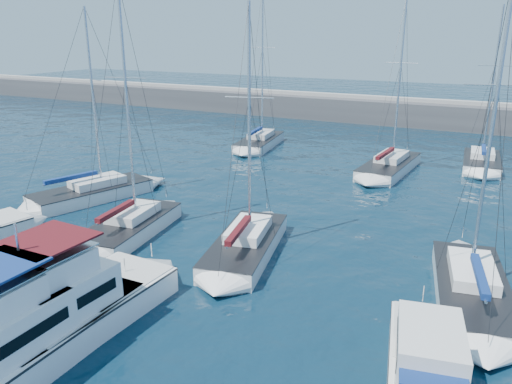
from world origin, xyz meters
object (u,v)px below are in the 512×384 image
at_px(motor_yacht_stbd_outer, 426,368).
at_px(sailboat_mid_e, 472,289).
at_px(sailboat_back_b, 389,166).
at_px(motor_yacht_stbd_inner, 21,340).
at_px(sailboat_mid_b, 130,226).
at_px(sailboat_back_a, 260,142).
at_px(sailboat_mid_c, 246,245).
at_px(sailboat_back_c, 482,162).
at_px(sailboat_mid_a, 92,193).
at_px(motor_yacht_port_inner, 72,303).

xyz_separation_m(motor_yacht_stbd_outer, sailboat_mid_e, (0.92, 7.32, -0.42)).
bearing_deg(sailboat_back_b, sailboat_mid_e, -63.49).
bearing_deg(motor_yacht_stbd_outer, sailboat_mid_e, 71.87).
distance_m(motor_yacht_stbd_inner, sailboat_mid_e, 18.95).
height_order(sailboat_mid_b, sailboat_back_a, sailboat_back_a).
bearing_deg(sailboat_mid_c, sailboat_mid_b, 173.52).
height_order(sailboat_back_b, sailboat_back_c, sailboat_back_b).
xyz_separation_m(motor_yacht_stbd_inner, motor_yacht_stbd_outer, (13.27, 5.22, -0.19)).
xyz_separation_m(motor_yacht_stbd_outer, sailboat_back_a, (-21.79, 31.35, -0.41)).
bearing_deg(sailboat_mid_a, motor_yacht_stbd_inner, -34.40).
bearing_deg(sailboat_mid_a, motor_yacht_port_inner, -29.64).
relative_size(motor_yacht_port_inner, sailboat_back_a, 0.52).
bearing_deg(sailboat_mid_c, sailboat_back_a, 102.70).
bearing_deg(motor_yacht_port_inner, motor_yacht_stbd_outer, 12.77).
bearing_deg(sailboat_mid_e, sailboat_mid_a, 163.22).
height_order(motor_yacht_port_inner, sailboat_mid_a, sailboat_mid_a).
xyz_separation_m(sailboat_mid_a, sailboat_mid_e, (25.87, -2.93, 0.02)).
bearing_deg(sailboat_back_a, sailboat_mid_a, -106.67).
bearing_deg(sailboat_mid_a, sailboat_mid_b, -11.29).
bearing_deg(motor_yacht_stbd_inner, motor_yacht_port_inner, 94.53).
bearing_deg(motor_yacht_stbd_outer, motor_yacht_stbd_inner, -169.47).
bearing_deg(motor_yacht_port_inner, sailboat_back_b, 80.50).
relative_size(motor_yacht_port_inner, sailboat_mid_c, 0.62).
bearing_deg(sailboat_mid_a, motor_yacht_stbd_outer, -3.79).
bearing_deg(sailboat_back_a, motor_yacht_stbd_outer, -63.35).
bearing_deg(sailboat_mid_e, sailboat_back_c, 82.23).
xyz_separation_m(motor_yacht_port_inner, motor_yacht_stbd_outer, (13.52, 2.53, -0.19)).
height_order(sailboat_mid_e, sailboat_back_b, sailboat_mid_e).
relative_size(sailboat_mid_b, sailboat_back_c, 1.04).
bearing_deg(sailboat_back_b, sailboat_back_c, 39.85).
distance_m(sailboat_mid_a, sailboat_back_a, 21.34).
relative_size(sailboat_mid_b, sailboat_mid_e, 0.96).
relative_size(motor_yacht_port_inner, sailboat_mid_a, 0.62).
bearing_deg(motor_yacht_stbd_inner, sailboat_back_c, 70.26).
bearing_deg(sailboat_mid_b, motor_yacht_stbd_inner, -75.27).
height_order(motor_yacht_stbd_inner, sailboat_mid_e, sailboat_mid_e).
bearing_deg(motor_yacht_port_inner, motor_yacht_stbd_inner, -82.60).
bearing_deg(sailboat_mid_b, sailboat_back_a, 90.46).
distance_m(sailboat_mid_b, sailboat_back_a, 25.31).
height_order(motor_yacht_stbd_inner, sailboat_back_c, sailboat_back_c).
relative_size(motor_yacht_stbd_outer, sailboat_mid_c, 0.53).
bearing_deg(sailboat_back_b, sailboat_back_a, 169.95).
height_order(motor_yacht_stbd_inner, sailboat_mid_a, sailboat_mid_a).
distance_m(sailboat_mid_c, sailboat_back_c, 27.61).
relative_size(motor_yacht_stbd_outer, sailboat_mid_b, 0.49).
bearing_deg(motor_yacht_port_inner, sailboat_mid_c, 75.09).
relative_size(sailboat_mid_c, sailboat_back_b, 0.92).
xyz_separation_m(motor_yacht_port_inner, motor_yacht_stbd_inner, (0.25, -2.69, 0.00)).
distance_m(motor_yacht_stbd_outer, sailboat_back_c, 32.64).
distance_m(sailboat_mid_a, sailboat_mid_b, 7.91).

